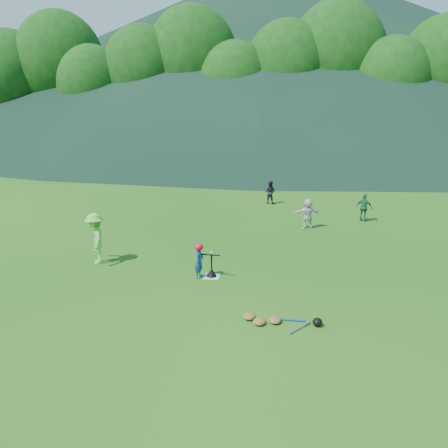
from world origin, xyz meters
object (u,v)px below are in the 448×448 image
(fielder_c, at_px, (364,208))
(batting_tee, at_px, (212,273))
(batter_child, at_px, (199,261))
(home_plate, at_px, (212,276))
(fielder_b, at_px, (270,192))
(fielder_d, at_px, (308,213))
(equipment_pile, at_px, (275,320))
(adult_coach, at_px, (96,239))

(fielder_c, bearing_deg, batting_tee, 81.55)
(batter_child, xyz_separation_m, batting_tee, (0.34, 0.09, -0.37))
(home_plate, height_order, batting_tee, batting_tee)
(fielder_b, relative_size, batting_tee, 1.69)
(home_plate, height_order, fielder_d, fielder_d)
(home_plate, bearing_deg, fielder_c, 52.82)
(fielder_c, relative_size, fielder_d, 0.98)
(batting_tee, height_order, equipment_pile, batting_tee)
(fielder_d, bearing_deg, home_plate, 46.45)
(batter_child, distance_m, batting_tee, 0.51)
(batter_child, bearing_deg, adult_coach, 86.30)
(fielder_b, height_order, fielder_d, fielder_d)
(home_plate, xyz_separation_m, batter_child, (-0.34, -0.09, 0.49))
(fielder_b, distance_m, batting_tee, 9.97)
(fielder_b, height_order, batting_tee, fielder_b)
(fielder_c, height_order, fielder_d, fielder_d)
(adult_coach, height_order, batting_tee, adult_coach)
(equipment_pile, bearing_deg, fielder_b, 93.00)
(adult_coach, xyz_separation_m, fielder_b, (4.99, 9.26, -0.23))
(fielder_b, xyz_separation_m, fielder_c, (4.08, -2.85, 0.02))
(equipment_pile, bearing_deg, batting_tee, 127.17)
(adult_coach, bearing_deg, equipment_pile, 36.20)
(home_plate, distance_m, fielder_d, 6.35)
(fielder_c, xyz_separation_m, batting_tee, (-5.33, -7.03, -0.46))
(home_plate, xyz_separation_m, fielder_b, (1.25, 9.88, 0.57))
(home_plate, bearing_deg, fielder_d, 62.41)
(fielder_d, bearing_deg, fielder_b, -84.47)
(batter_child, bearing_deg, fielder_c, -30.49)
(fielder_c, relative_size, equipment_pile, 0.66)
(fielder_b, bearing_deg, batting_tee, 100.92)
(equipment_pile, bearing_deg, adult_coach, 151.09)
(fielder_d, relative_size, batting_tee, 1.77)
(batter_child, distance_m, adult_coach, 3.49)
(fielder_b, distance_m, fielder_c, 4.98)
(batting_tee, xyz_separation_m, equipment_pile, (1.89, -2.50, -0.06))
(batter_child, distance_m, fielder_b, 10.10)
(fielder_d, bearing_deg, equipment_pile, 66.77)
(batter_child, relative_size, fielder_c, 0.84)
(fielder_c, bearing_deg, home_plate, 81.55)
(fielder_d, bearing_deg, batter_child, 44.20)
(home_plate, relative_size, fielder_c, 0.38)
(adult_coach, bearing_deg, fielder_c, 100.37)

